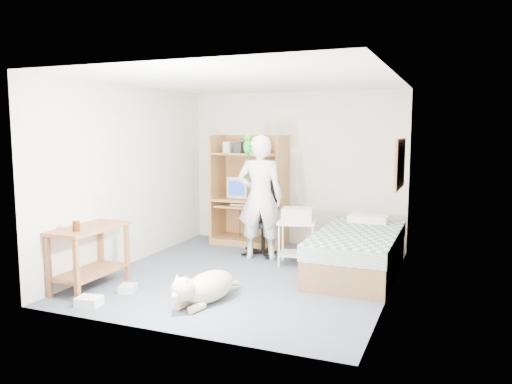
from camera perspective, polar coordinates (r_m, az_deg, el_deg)
floor at (r=6.61m, az=-0.87°, el=-9.49°), size 4.00×4.00×0.00m
wall_back at (r=8.24m, az=4.54°, el=2.64°), size 3.60×0.02×2.50m
wall_right at (r=5.91m, az=15.41°, el=0.64°), size 0.02×4.00×2.50m
wall_left at (r=7.26m, az=-14.10°, el=1.84°), size 0.02×4.00×2.50m
ceiling at (r=6.37m, az=-0.91°, el=12.61°), size 3.60×4.00×0.02m
computer_hutch at (r=8.28m, az=-0.66°, el=-0.30°), size 1.20×0.63×1.80m
bed at (r=6.75m, az=11.51°, el=-6.75°), size 1.02×2.02×0.66m
side_desk at (r=6.29m, az=-18.50°, el=-6.08°), size 0.50×1.00×0.75m
corkboard at (r=6.79m, az=16.12°, el=3.12°), size 0.04×0.94×0.66m
office_chair at (r=7.65m, az=0.88°, el=-4.18°), size 0.62×0.62×1.10m
person at (r=7.26m, az=0.48°, el=-0.63°), size 0.75×0.58×1.82m
parrot at (r=7.28m, az=-0.93°, el=5.36°), size 0.13×0.23×0.37m
dog at (r=5.58m, az=-5.81°, el=-10.75°), size 0.51×1.09×0.41m
printer_cart at (r=7.04m, az=4.74°, el=-4.98°), size 0.59×0.51×0.63m
printer at (r=6.98m, az=4.76°, el=-2.56°), size 0.47×0.39×0.18m
crt_monitor at (r=8.33m, az=-1.57°, el=0.60°), size 0.41×0.43×0.35m
keyboard at (r=8.17m, az=-1.32°, el=-1.47°), size 0.45×0.17×0.03m
pencil_cup at (r=8.08m, az=1.26°, el=-0.50°), size 0.08×0.08×0.12m
drink_glass at (r=6.01m, az=-19.87°, el=-3.67°), size 0.08×0.08×0.12m
floor_box_a at (r=5.80m, az=-18.54°, el=-11.77°), size 0.28×0.24×0.10m
floor_box_b at (r=6.16m, az=-14.47°, el=-10.60°), size 0.24×0.27×0.08m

